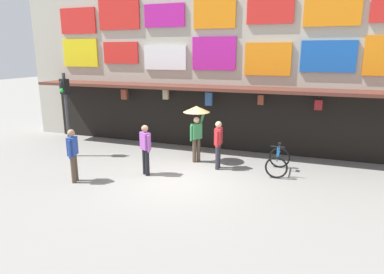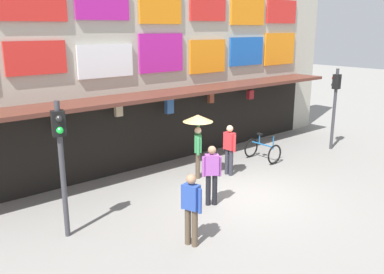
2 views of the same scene
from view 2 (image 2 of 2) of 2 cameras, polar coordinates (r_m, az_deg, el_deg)
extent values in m
plane|color=gray|center=(12.12, 7.23, -8.05)|extent=(80.00, 80.00, 0.00)
cube|color=#B2AD9E|center=(14.68, -5.80, 12.09)|extent=(18.00, 1.20, 8.00)
cube|color=#592D23|center=(13.77, -2.57, 6.10)|extent=(15.30, 1.40, 0.12)
cube|color=#B71E93|center=(13.02, -12.30, 17.57)|extent=(1.76, 0.08, 0.90)
cube|color=orange|center=(14.15, -4.39, 17.58)|extent=(1.68, 0.08, 1.08)
cube|color=red|center=(15.48, 2.26, 17.55)|extent=(1.69, 0.08, 0.94)
cube|color=orange|center=(16.96, 7.77, 16.95)|extent=(1.88, 0.08, 1.06)
cube|color=red|center=(18.57, 12.36, 16.64)|extent=(1.88, 0.08, 0.95)
cube|color=red|center=(12.17, -20.82, 10.23)|extent=(1.68, 0.08, 0.91)
cube|color=white|center=(13.04, -11.89, 10.29)|extent=(1.87, 0.08, 1.00)
cube|color=#B71E93|center=(14.15, -4.27, 11.55)|extent=(1.77, 0.08, 1.28)
cube|color=orange|center=(15.49, 2.19, 11.12)|extent=(1.72, 0.08, 1.20)
cube|color=blue|center=(16.98, 7.59, 11.71)|extent=(1.87, 0.08, 1.11)
cube|color=orange|center=(18.58, 12.09, 11.87)|extent=(1.94, 0.08, 1.34)
cylinder|color=black|center=(12.10, -18.10, 3.47)|extent=(0.02, 0.02, 0.16)
cube|color=brown|center=(12.16, -17.98, 2.10)|extent=(0.28, 0.17, 0.43)
cylinder|color=black|center=(12.97, -10.23, 4.78)|extent=(0.02, 0.02, 0.13)
cube|color=tan|center=(13.01, -10.18, 3.68)|extent=(0.24, 0.14, 0.38)
cylinder|color=black|center=(13.92, -3.20, 5.66)|extent=(0.02, 0.02, 0.14)
cube|color=#2D5693|center=(13.98, -3.18, 4.33)|extent=(0.28, 0.17, 0.52)
cylinder|color=black|center=(15.29, 2.64, 6.44)|extent=(0.02, 0.02, 0.17)
cube|color=brown|center=(15.33, 2.63, 5.44)|extent=(0.22, 0.13, 0.37)
cylinder|color=black|center=(16.68, 8.13, 6.88)|extent=(0.02, 0.02, 0.24)
cube|color=maroon|center=(16.72, 8.09, 5.86)|extent=(0.27, 0.16, 0.36)
cube|color=black|center=(14.57, -4.14, 1.16)|extent=(15.30, 0.04, 2.50)
cylinder|color=#38383D|center=(9.68, -17.54, -4.53)|extent=(0.12, 0.12, 3.20)
cube|color=black|center=(9.38, -18.06, 1.82)|extent=(0.33, 0.30, 0.56)
sphere|color=black|center=(9.23, -18.00, 2.45)|extent=(0.15, 0.15, 0.15)
sphere|color=#19DB3D|center=(9.29, -17.87, 0.88)|extent=(0.15, 0.15, 0.15)
cylinder|color=#38383D|center=(17.09, 19.14, 3.62)|extent=(0.12, 0.12, 3.20)
cube|color=black|center=(16.92, 19.46, 7.27)|extent=(0.31, 0.27, 0.56)
sphere|color=red|center=(16.96, 19.09, 7.76)|extent=(0.15, 0.15, 0.15)
sphere|color=black|center=(16.99, 19.02, 6.89)|extent=(0.15, 0.15, 0.15)
torus|color=black|center=(14.86, 11.39, -2.40)|extent=(0.72, 0.06, 0.72)
torus|color=black|center=(15.53, 8.21, -1.50)|extent=(0.72, 0.06, 0.72)
cylinder|color=#1E66A8|center=(15.12, 9.80, -1.03)|extent=(0.06, 0.99, 0.05)
cylinder|color=#1E66A8|center=(15.17, 9.36, -0.28)|extent=(0.04, 0.04, 0.35)
cube|color=black|center=(15.12, 9.39, 0.41)|extent=(0.10, 0.20, 0.06)
cylinder|color=#1E66A8|center=(14.79, 11.22, -0.77)|extent=(0.04, 0.04, 0.50)
cylinder|color=black|center=(14.72, 11.27, 0.16)|extent=(0.44, 0.04, 0.04)
cylinder|color=#2D2D38|center=(13.51, 5.44, -3.56)|extent=(0.14, 0.14, 0.88)
cylinder|color=#2D2D38|center=(13.63, 4.88, -3.39)|extent=(0.14, 0.14, 0.88)
cube|color=red|center=(13.36, 5.23, -0.54)|extent=(0.23, 0.37, 0.56)
sphere|color=tan|center=(13.26, 5.27, 1.17)|extent=(0.22, 0.22, 0.22)
cylinder|color=red|center=(13.23, 5.93, -0.94)|extent=(0.09, 0.09, 0.56)
cylinder|color=red|center=(13.52, 4.54, -0.56)|extent=(0.09, 0.09, 0.56)
cylinder|color=brown|center=(9.35, -0.58, -12.25)|extent=(0.14, 0.14, 0.88)
cylinder|color=brown|center=(9.26, 0.38, -12.52)|extent=(0.14, 0.14, 0.88)
cube|color=#28479E|center=(9.00, -0.10, -8.31)|extent=(0.32, 0.41, 0.56)
sphere|color=#A87A5B|center=(8.84, -0.11, -5.86)|extent=(0.22, 0.22, 0.22)
cylinder|color=#28479E|center=(9.13, -1.28, -8.30)|extent=(0.09, 0.09, 0.56)
cylinder|color=#28479E|center=(8.91, 1.10, -8.90)|extent=(0.09, 0.09, 0.56)
cylinder|color=black|center=(11.27, 2.26, -7.34)|extent=(0.14, 0.14, 0.88)
cylinder|color=black|center=(11.30, 3.17, -7.30)|extent=(0.14, 0.14, 0.88)
cube|color=#9E4CA8|center=(11.03, 2.76, -3.86)|extent=(0.42, 0.38, 0.56)
sphere|color=#A87A5B|center=(10.91, 2.79, -1.82)|extent=(0.22, 0.22, 0.22)
cylinder|color=#9E4CA8|center=(11.02, 1.62, -4.14)|extent=(0.09, 0.09, 0.56)
cylinder|color=#9E4CA8|center=(11.08, 3.89, -4.06)|extent=(0.09, 0.09, 0.56)
cylinder|color=brown|center=(13.19, 0.82, -3.96)|extent=(0.14, 0.14, 0.88)
cylinder|color=brown|center=(13.36, 0.79, -3.71)|extent=(0.14, 0.14, 0.88)
cube|color=#388E51|center=(13.06, 0.82, -0.84)|extent=(0.40, 0.42, 0.56)
sphere|color=beige|center=(12.96, 0.82, 0.91)|extent=(0.22, 0.22, 0.22)
cylinder|color=#388E51|center=(12.86, 0.85, -1.32)|extent=(0.09, 0.09, 0.56)
cylinder|color=#388E51|center=(13.17, 0.79, 1.10)|extent=(0.23, 0.09, 0.48)
cylinder|color=#4C3823|center=(13.15, 0.79, 1.54)|extent=(0.02, 0.02, 0.55)
cone|color=#E0B770|center=(12.87, 0.83, 2.64)|extent=(0.96, 0.96, 0.22)
camera|label=1|loc=(12.26, 58.41, 4.24)|focal=31.64mm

